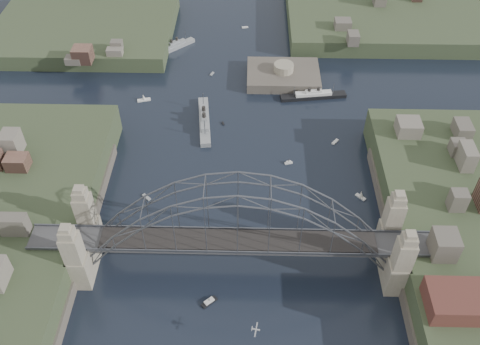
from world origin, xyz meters
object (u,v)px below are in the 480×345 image
object	(u,v)px
naval_cruiser_near	(204,120)
bridge	(238,228)
ocean_liner	(313,96)
fort_island	(283,80)
naval_cruiser_far	(175,47)

from	to	relation	value
naval_cruiser_near	bridge	bearing A→B (deg)	-77.53
naval_cruiser_near	ocean_liner	distance (m)	33.64
bridge	naval_cruiser_near	world-z (taller)	bridge
fort_island	ocean_liner	distance (m)	12.74
naval_cruiser_near	ocean_liner	world-z (taller)	naval_cruiser_near
fort_island	naval_cruiser_far	size ratio (longest dim) A/B	1.74
bridge	ocean_liner	bearing A→B (deg)	71.27
fort_island	naval_cruiser_near	distance (m)	31.65
bridge	fort_island	distance (m)	72.14
ocean_liner	fort_island	bearing A→B (deg)	132.30
naval_cruiser_near	naval_cruiser_far	world-z (taller)	naval_cruiser_near
ocean_liner	naval_cruiser_near	bearing A→B (deg)	-157.74
naval_cruiser_far	ocean_liner	world-z (taller)	naval_cruiser_far
naval_cruiser_near	fort_island	bearing A→B (deg)	44.42
naval_cruiser_far	ocean_liner	distance (m)	51.25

